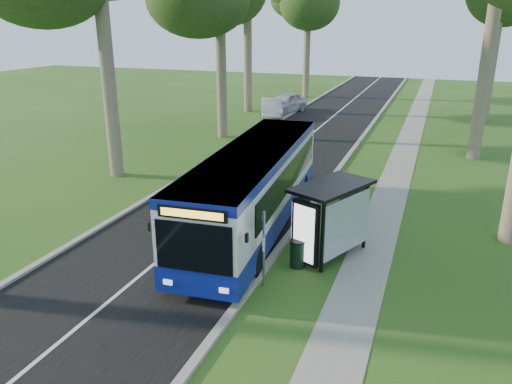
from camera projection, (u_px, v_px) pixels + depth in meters
ground at (255, 283)px, 15.10m from camera, size 120.00×120.00×0.00m
road at (259, 178)px, 25.11m from camera, size 7.00×100.00×0.02m
kerb_east at (327, 184)px, 23.95m from camera, size 0.25×100.00×0.12m
kerb_west at (196, 170)px, 26.23m from camera, size 0.25×100.00×0.12m
centre_line at (259, 178)px, 25.10m from camera, size 0.12×100.00×0.00m
footpath at (391, 192)px, 22.99m from camera, size 1.50×100.00×0.02m
bus at (254, 189)px, 18.55m from camera, size 3.32×11.82×3.09m
bus_stop_sign at (264, 240)px, 14.47m from camera, size 0.12×0.33×2.39m
bus_shelter at (333, 210)px, 15.99m from camera, size 2.61×3.29×2.50m
litter_bin at (298, 253)px, 15.95m from camera, size 0.53×0.53×0.93m
car_white at (285, 103)px, 42.60m from camera, size 3.14×5.29×1.69m
car_silver at (272, 109)px, 40.09m from camera, size 3.19×4.96×1.55m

